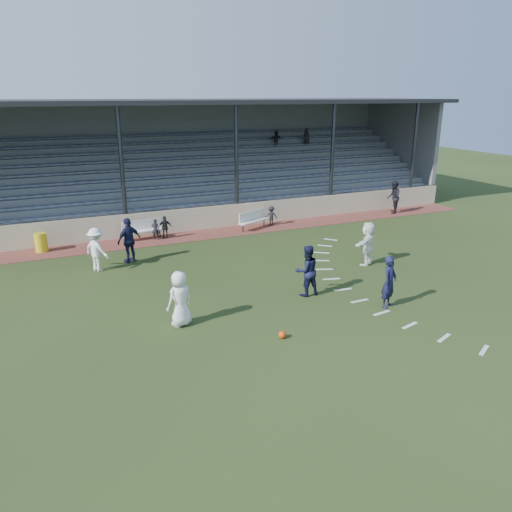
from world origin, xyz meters
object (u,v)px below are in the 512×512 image
(player_navy_lead, at_px, (389,282))
(player_white_lead, at_px, (180,299))
(bench_right, at_px, (253,218))
(football, at_px, (282,335))
(trash_bin, at_px, (41,242))
(bench_left, at_px, (142,228))
(official, at_px, (393,197))

(player_navy_lead, bearing_deg, player_white_lead, 139.87)
(bench_right, bearing_deg, football, -134.59)
(trash_bin, relative_size, football, 3.83)
(bench_right, height_order, football, bench_right)
(football, xyz_separation_m, player_navy_lead, (4.32, 0.59, 0.78))
(bench_left, height_order, official, official)
(official, bearing_deg, player_navy_lead, -2.39)
(bench_left, bearing_deg, trash_bin, 176.71)
(player_navy_lead, bearing_deg, official, 22.99)
(bench_left, height_order, bench_right, same)
(bench_right, relative_size, football, 8.76)
(bench_right, bearing_deg, player_white_lead, -149.37)
(bench_right, distance_m, player_white_lead, 11.94)
(bench_left, relative_size, trash_bin, 2.33)
(football, bearing_deg, player_navy_lead, 7.72)
(bench_left, distance_m, official, 15.04)
(player_white_lead, bearing_deg, trash_bin, -89.20)
(bench_right, bearing_deg, trash_bin, 154.23)
(player_navy_lead, xyz_separation_m, official, (9.24, 11.18, 0.09))
(player_white_lead, height_order, player_navy_lead, player_navy_lead)
(trash_bin, height_order, official, official)
(football, bearing_deg, bench_left, 96.80)
(trash_bin, xyz_separation_m, player_navy_lead, (10.46, -11.55, 0.44))
(trash_bin, bearing_deg, bench_right, -1.25)
(bench_right, distance_m, football, 12.69)
(trash_bin, relative_size, player_navy_lead, 0.49)
(bench_left, distance_m, bench_right, 5.83)
(official, bearing_deg, trash_bin, -53.90)
(official, bearing_deg, bench_right, -53.71)
(trash_bin, xyz_separation_m, official, (19.70, -0.37, 0.54))
(football, relative_size, player_navy_lead, 0.13)
(trash_bin, height_order, player_white_lead, player_white_lead)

